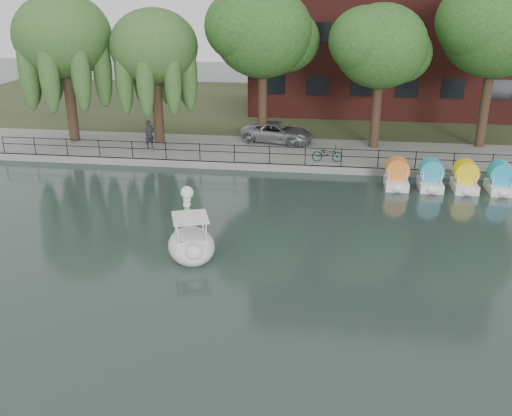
% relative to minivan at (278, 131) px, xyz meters
% --- Properties ---
extents(ground_plane, '(120.00, 120.00, 0.00)m').
position_rel_minivan_xyz_m(ground_plane, '(0.01, -17.85, -1.12)').
color(ground_plane, '#354843').
extents(promenade, '(40.00, 6.00, 0.40)m').
position_rel_minivan_xyz_m(promenade, '(0.01, -1.85, -0.92)').
color(promenade, gray).
rests_on(promenade, ground_plane).
extents(kerb, '(40.00, 0.25, 0.40)m').
position_rel_minivan_xyz_m(kerb, '(0.01, -4.80, -0.92)').
color(kerb, gray).
rests_on(kerb, ground_plane).
extents(land_strip, '(60.00, 22.00, 0.36)m').
position_rel_minivan_xyz_m(land_strip, '(0.01, 12.15, -0.94)').
color(land_strip, '#47512D').
rests_on(land_strip, ground_plane).
extents(railing, '(32.00, 0.05, 1.00)m').
position_rel_minivan_xyz_m(railing, '(0.01, -4.60, 0.02)').
color(railing, black).
rests_on(railing, promenade).
extents(willow_left, '(5.88, 5.88, 9.01)m').
position_rel_minivan_xyz_m(willow_left, '(-12.99, -1.35, 5.75)').
color(willow_left, '#473323').
rests_on(willow_left, promenade).
extents(willow_mid, '(5.32, 5.32, 8.15)m').
position_rel_minivan_xyz_m(willow_mid, '(-7.49, -0.85, 5.12)').
color(willow_mid, '#473323').
rests_on(willow_mid, promenade).
extents(broadleaf_center, '(6.00, 6.00, 9.25)m').
position_rel_minivan_xyz_m(broadleaf_center, '(-0.99, 0.15, 5.94)').
color(broadleaf_center, '#473323').
rests_on(broadleaf_center, promenade).
extents(broadleaf_right, '(5.40, 5.40, 8.32)m').
position_rel_minivan_xyz_m(broadleaf_right, '(6.01, -0.35, 5.26)').
color(broadleaf_right, '#473323').
rests_on(broadleaf_right, promenade).
extents(broadleaf_far, '(6.30, 6.30, 9.71)m').
position_rel_minivan_xyz_m(broadleaf_far, '(12.51, 0.65, 6.27)').
color(broadleaf_far, '#473323').
rests_on(broadleaf_far, promenade).
extents(minivan, '(3.52, 5.62, 1.45)m').
position_rel_minivan_xyz_m(minivan, '(0.00, 0.00, 0.00)').
color(minivan, gray).
rests_on(minivan, promenade).
extents(bicycle, '(0.72, 1.76, 1.00)m').
position_rel_minivan_xyz_m(bicycle, '(3.22, -3.87, -0.22)').
color(bicycle, gray).
rests_on(bicycle, promenade).
extents(pedestrian, '(0.83, 0.86, 1.98)m').
position_rel_minivan_xyz_m(pedestrian, '(-7.61, -2.45, 0.26)').
color(pedestrian, black).
rests_on(pedestrian, promenade).
extents(swan_boat, '(2.65, 3.31, 2.44)m').
position_rel_minivan_xyz_m(swan_boat, '(-1.80, -15.63, -0.59)').
color(swan_boat, white).
rests_on(swan_boat, ground_plane).
extents(pedal_boat_row, '(11.35, 1.70, 1.40)m').
position_rel_minivan_xyz_m(pedal_boat_row, '(11.94, -6.63, -0.52)').
color(pedal_boat_row, white).
rests_on(pedal_boat_row, ground_plane).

